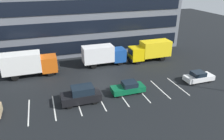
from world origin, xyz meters
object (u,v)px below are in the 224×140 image
Objects in this scene: box_truck_yellow_all at (150,50)px; sedan_white at (199,77)px; box_truck_orange at (29,63)px; box_truck_blue at (103,54)px; sedan_forest at (128,88)px; suv_black at (81,95)px.

box_truck_yellow_all is 1.78× the size of sedan_white.
box_truck_orange is at bearing -179.55° from box_truck_yellow_all.
box_truck_blue is 10.28m from sedan_forest.
sedan_white is at bearing -42.50° from box_truck_blue.
suv_black is (-6.24, -0.43, 0.29)m from sedan_forest.
box_truck_orange is 1.69× the size of suv_black.
box_truck_blue is 1.74× the size of sedan_white.
suv_black is at bearing -179.06° from sedan_white.
box_truck_blue reaches higher than suv_black.
box_truck_yellow_all is at bearing -3.50° from box_truck_blue.
sedan_forest is at bearing -87.85° from box_truck_blue.
sedan_forest is (-8.20, -9.68, -1.25)m from box_truck_yellow_all.
box_truck_blue is 0.98× the size of box_truck_yellow_all.
box_truck_yellow_all is (20.40, 0.16, -0.10)m from box_truck_orange.
sedan_white is at bearing -0.78° from sedan_forest.
sedan_white is 0.91× the size of suv_black.
box_truck_yellow_all reaches higher than box_truck_blue.
box_truck_blue is at bearing 137.50° from sedan_white.
box_truck_orange is at bearing 120.93° from suv_black.
box_truck_orange is 25.10m from sedan_white.
box_truck_blue is 1.57× the size of suv_black.
box_truck_orange is 1.05× the size of box_truck_yellow_all.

